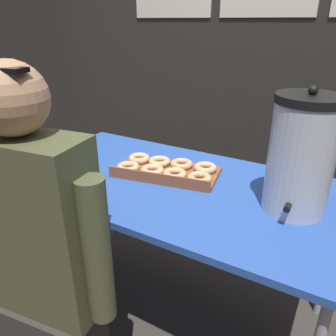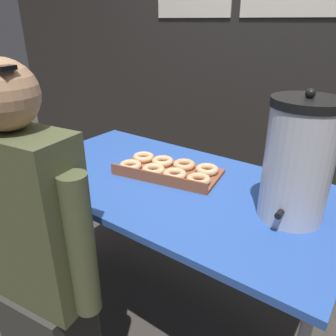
% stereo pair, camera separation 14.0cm
% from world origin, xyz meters
% --- Properties ---
extents(ground_plane, '(12.00, 12.00, 0.00)m').
position_xyz_m(ground_plane, '(0.00, 0.00, 0.00)').
color(ground_plane, '#3D3833').
extents(back_wall, '(6.00, 0.11, 2.41)m').
position_xyz_m(back_wall, '(0.00, 1.32, 1.21)').
color(back_wall, '#282623').
rests_on(back_wall, ground).
extents(folding_table, '(1.45, 0.77, 0.74)m').
position_xyz_m(folding_table, '(0.00, 0.00, 0.70)').
color(folding_table, '#2D56B2').
rests_on(folding_table, ground).
extents(donut_box, '(0.50, 0.32, 0.05)m').
position_xyz_m(donut_box, '(-0.06, 0.06, 0.76)').
color(donut_box, brown).
rests_on(donut_box, folding_table).
extents(coffee_urn, '(0.23, 0.26, 0.46)m').
position_xyz_m(coffee_urn, '(0.51, 0.03, 0.96)').
color(coffee_urn, silver).
rests_on(coffee_urn, folding_table).
extents(cell_phone, '(0.12, 0.17, 0.01)m').
position_xyz_m(cell_phone, '(-0.40, -0.28, 0.75)').
color(cell_phone, black).
rests_on(cell_phone, folding_table).
extents(person_seated, '(0.53, 0.26, 1.30)m').
position_xyz_m(person_seated, '(-0.17, -0.58, 0.63)').
color(person_seated, '#33332D').
rests_on(person_seated, ground).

